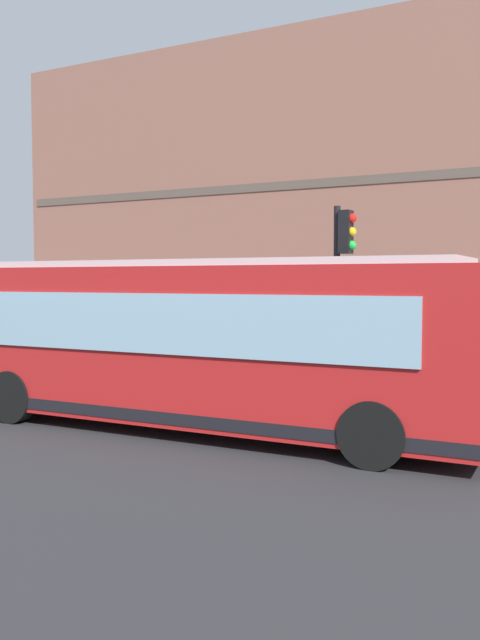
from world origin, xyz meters
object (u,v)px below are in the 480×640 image
Objects in this scene: pedestrian_walking_along_curb at (47,334)px; newspaper_vending_box at (160,351)px; pedestrian_by_light_pole at (431,350)px; city_bus_nearside at (206,344)px; traffic_light_near_corner at (342,266)px; pedestrian_near_building_entrance at (267,342)px.

pedestrian_walking_along_curb reaches higher than newspaper_vending_box.
pedestrian_by_light_pole reaches higher than newspaper_vending_box.
newspaper_vending_box is at bearing 81.42° from pedestrian_by_light_pole.
city_bus_nearside is at bearing -139.35° from newspaper_vending_box.
pedestrian_walking_along_curb is 3.40m from newspaper_vending_box.
pedestrian_walking_along_curb is at bearing 82.01° from traffic_light_near_corner.
pedestrian_near_building_entrance is (1.18, 2.33, -1.81)m from traffic_light_near_corner.
pedestrian_by_light_pole is (4.79, -2.97, -0.40)m from city_bus_nearside.
pedestrian_walking_along_curb is (0.17, 7.28, -0.08)m from pedestrian_near_building_entrance.
pedestrian_walking_along_curb is 0.97× the size of pedestrian_by_light_pole.
city_bus_nearside is at bearing 154.73° from traffic_light_near_corner.
pedestrian_near_building_entrance reaches higher than pedestrian_by_light_pole.
traffic_light_near_corner reaches higher than pedestrian_walking_along_curb.
pedestrian_walking_along_curb is (4.46, 8.14, -0.43)m from city_bus_nearside.
newspaper_vending_box is at bearing 66.40° from traffic_light_near_corner.
newspaper_vending_box is at bearing 68.28° from pedestrian_near_building_entrance.
newspaper_vending_box is (6.01, 5.16, -0.95)m from city_bus_nearside.
city_bus_nearside is 2.45× the size of traffic_light_near_corner.
pedestrian_by_light_pole is at bearing -31.83° from city_bus_nearside.
newspaper_vending_box is (1.23, 8.14, -0.55)m from pedestrian_by_light_pole.
traffic_light_near_corner is 2.92m from pedestrian_by_light_pole.
traffic_light_near_corner is at bearing -113.60° from newspaper_vending_box.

